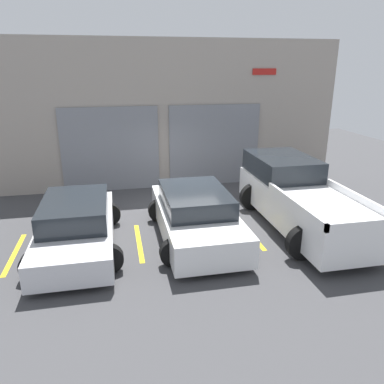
# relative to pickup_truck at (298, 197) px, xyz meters

# --- Properties ---
(ground_plane) EXTENTS (28.00, 28.00, 0.00)m
(ground_plane) POSITION_rel_pickup_truck_xyz_m (-2.99, 1.29, -0.82)
(ground_plane) COLOR #3D3D3F
(shophouse_building) EXTENTS (12.77, 0.68, 5.23)m
(shophouse_building) POSITION_rel_pickup_truck_xyz_m (-3.00, 4.58, 1.75)
(shophouse_building) COLOR #9E9389
(shophouse_building) RESTS_ON ground
(pickup_truck) EXTENTS (2.43, 5.28, 1.73)m
(pickup_truck) POSITION_rel_pickup_truck_xyz_m (0.00, 0.00, 0.00)
(pickup_truck) COLOR white
(pickup_truck) RESTS_ON ground
(sedan_white) EXTENTS (2.24, 4.26, 1.29)m
(sedan_white) POSITION_rel_pickup_truck_xyz_m (-2.99, -0.26, -0.21)
(sedan_white) COLOR white
(sedan_white) RESTS_ON ground
(sedan_side) EXTENTS (2.16, 4.25, 1.24)m
(sedan_side) POSITION_rel_pickup_truck_xyz_m (-5.98, -0.25, -0.24)
(sedan_side) COLOR silver
(sedan_side) RESTS_ON ground
(parking_stripe_far_left) EXTENTS (0.12, 2.20, 0.01)m
(parking_stripe_far_left) POSITION_rel_pickup_truck_xyz_m (-7.48, -0.28, -0.82)
(parking_stripe_far_left) COLOR gold
(parking_stripe_far_left) RESTS_ON ground
(parking_stripe_left) EXTENTS (0.12, 2.20, 0.01)m
(parking_stripe_left) POSITION_rel_pickup_truck_xyz_m (-4.49, -0.28, -0.82)
(parking_stripe_left) COLOR gold
(parking_stripe_left) RESTS_ON ground
(parking_stripe_centre) EXTENTS (0.12, 2.20, 0.01)m
(parking_stripe_centre) POSITION_rel_pickup_truck_xyz_m (-1.50, -0.28, -0.82)
(parking_stripe_centre) COLOR gold
(parking_stripe_centre) RESTS_ON ground
(parking_stripe_right) EXTENTS (0.12, 2.20, 0.01)m
(parking_stripe_right) POSITION_rel_pickup_truck_xyz_m (1.50, -0.28, -0.82)
(parking_stripe_right) COLOR gold
(parking_stripe_right) RESTS_ON ground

